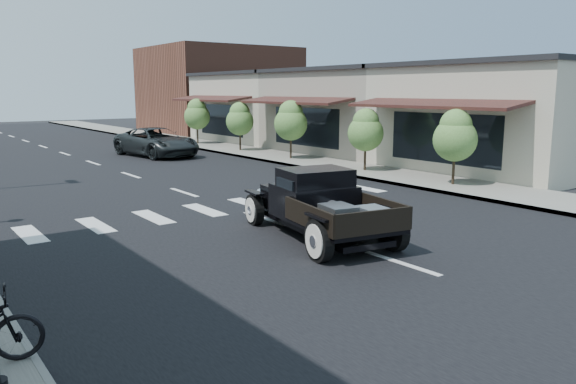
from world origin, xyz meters
TOP-DOWN VIEW (x-y plane):
  - ground at (0.00, 0.00)m, footprint 120.00×120.00m
  - road at (0.00, 15.00)m, footprint 14.00×80.00m
  - road_markings at (0.00, 10.00)m, footprint 12.00×60.00m
  - sidewalk_right at (8.50, 15.00)m, footprint 3.00×80.00m
  - storefront_near at (15.00, 4.00)m, footprint 10.00×9.00m
  - storefront_mid at (15.00, 13.00)m, footprint 10.00×9.00m
  - storefront_far at (15.00, 22.00)m, footprint 10.00×9.00m
  - far_building_right at (15.50, 32.00)m, footprint 11.00×10.00m
  - small_tree_a at (8.30, 2.14)m, footprint 1.56×1.56m
  - small_tree_b at (8.30, 6.70)m, footprint 1.51×1.51m
  - small_tree_c at (8.30, 12.01)m, footprint 1.66×1.66m
  - small_tree_d at (8.30, 16.86)m, footprint 1.56×1.56m
  - small_tree_e at (8.30, 22.09)m, footprint 1.64×1.64m
  - hotrod_pickup at (-0.04, -0.41)m, footprint 3.13×5.22m
  - second_car at (3.70, 17.92)m, footprint 3.27×5.78m

SIDE VIEW (x-z plane):
  - ground at x=0.00m, z-range 0.00..0.00m
  - road_markings at x=0.00m, z-range -0.03..0.03m
  - road at x=0.00m, z-range 0.00..0.02m
  - sidewalk_right at x=8.50m, z-range 0.00..0.15m
  - second_car at x=3.70m, z-range 0.00..1.52m
  - hotrod_pickup at x=-0.04m, z-range 0.00..1.69m
  - small_tree_b at x=8.30m, z-range 0.15..2.67m
  - small_tree_a at x=8.30m, z-range 0.15..2.75m
  - small_tree_d at x=8.30m, z-range 0.15..2.76m
  - small_tree_e at x=8.30m, z-range 0.15..2.89m
  - small_tree_c at x=8.30m, z-range 0.15..2.92m
  - storefront_near at x=15.00m, z-range 0.00..4.50m
  - storefront_mid at x=15.00m, z-range 0.00..4.50m
  - storefront_far at x=15.00m, z-range 0.00..4.50m
  - far_building_right at x=15.50m, z-range 0.00..7.00m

